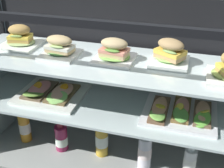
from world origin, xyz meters
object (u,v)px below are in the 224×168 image
at_px(plated_roll_sandwich_mid_left, 60,48).
at_px(juice_bottle_front_fourth, 102,140).
at_px(plated_roll_sandwich_near_left_corner, 20,39).
at_px(juice_bottle_front_left_end, 190,161).
at_px(juice_bottle_front_second, 61,137).
at_px(plated_roll_sandwich_far_right, 114,52).
at_px(plated_roll_sandwich_right_of_center, 170,54).
at_px(juice_bottle_back_right, 145,151).
at_px(open_sandwich_tray_mid_right, 51,93).
at_px(juice_bottle_back_left, 24,126).
at_px(open_sandwich_tray_left_of_center, 180,112).

height_order(plated_roll_sandwich_mid_left, juice_bottle_front_fourth, plated_roll_sandwich_mid_left).
height_order(plated_roll_sandwich_near_left_corner, juice_bottle_front_left_end, plated_roll_sandwich_near_left_corner).
bearing_deg(juice_bottle_front_second, plated_roll_sandwich_far_right, 4.70).
relative_size(plated_roll_sandwich_near_left_corner, plated_roll_sandwich_right_of_center, 1.15).
bearing_deg(plated_roll_sandwich_far_right, juice_bottle_back_right, -11.57).
distance_m(plated_roll_sandwich_right_of_center, open_sandwich_tray_mid_right, 0.65).
bearing_deg(juice_bottle_back_right, juice_bottle_front_fourth, 171.67).
xyz_separation_m(juice_bottle_front_fourth, juice_bottle_front_left_end, (0.47, -0.03, -0.00)).
bearing_deg(plated_roll_sandwich_mid_left, juice_bottle_back_left, 178.61).
bearing_deg(plated_roll_sandwich_near_left_corner, open_sandwich_tray_mid_right, -19.19).
xyz_separation_m(plated_roll_sandwich_mid_left, open_sandwich_tray_left_of_center, (0.59, 0.01, -0.26)).
relative_size(plated_roll_sandwich_far_right, plated_roll_sandwich_right_of_center, 1.07).
height_order(plated_roll_sandwich_near_left_corner, juice_bottle_front_second, plated_roll_sandwich_near_left_corner).
bearing_deg(juice_bottle_front_fourth, plated_roll_sandwich_right_of_center, 6.18).
height_order(plated_roll_sandwich_near_left_corner, juice_bottle_front_fourth, plated_roll_sandwich_near_left_corner).
bearing_deg(open_sandwich_tray_left_of_center, plated_roll_sandwich_far_right, 178.05).
bearing_deg(plated_roll_sandwich_right_of_center, plated_roll_sandwich_mid_left, -173.76).
bearing_deg(open_sandwich_tray_mid_right, plated_roll_sandwich_far_right, 2.86).
bearing_deg(open_sandwich_tray_mid_right, plated_roll_sandwich_mid_left, -3.67).
bearing_deg(open_sandwich_tray_left_of_center, juice_bottle_back_right, -170.40).
distance_m(plated_roll_sandwich_far_right, juice_bottle_front_second, 0.62).
height_order(juice_bottle_front_fourth, juice_bottle_front_left_end, juice_bottle_front_fourth).
relative_size(open_sandwich_tray_mid_right, juice_bottle_front_fourth, 1.50).
relative_size(plated_roll_sandwich_mid_left, juice_bottle_front_second, 0.82).
height_order(open_sandwich_tray_left_of_center, juice_bottle_back_right, open_sandwich_tray_left_of_center).
bearing_deg(open_sandwich_tray_mid_right, juice_bottle_front_left_end, -0.85).
bearing_deg(open_sandwich_tray_left_of_center, plated_roll_sandwich_near_left_corner, 176.13).
relative_size(open_sandwich_tray_left_of_center, juice_bottle_front_left_end, 1.56).
bearing_deg(plated_roll_sandwich_near_left_corner, plated_roll_sandwich_mid_left, -14.83).
bearing_deg(juice_bottle_front_fourth, plated_roll_sandwich_near_left_corner, 174.15).
xyz_separation_m(plated_roll_sandwich_far_right, juice_bottle_front_fourth, (-0.07, -0.00, -0.52)).
xyz_separation_m(plated_roll_sandwich_mid_left, juice_bottle_front_second, (-0.04, -0.00, -0.54)).
height_order(plated_roll_sandwich_near_left_corner, open_sandwich_tray_left_of_center, plated_roll_sandwich_near_left_corner).
distance_m(plated_roll_sandwich_near_left_corner, juice_bottle_front_left_end, 1.06).
bearing_deg(juice_bottle_back_left, juice_bottle_front_second, -2.32).
relative_size(plated_roll_sandwich_near_left_corner, juice_bottle_back_right, 0.78).
relative_size(open_sandwich_tray_left_of_center, juice_bottle_front_fourth, 1.50).
bearing_deg(plated_roll_sandwich_right_of_center, open_sandwich_tray_left_of_center, -31.40).
bearing_deg(open_sandwich_tray_left_of_center, juice_bottle_front_fourth, 178.41).
relative_size(juice_bottle_back_left, juice_bottle_front_second, 1.13).
height_order(juice_bottle_back_right, juice_bottle_front_left_end, juice_bottle_back_right).
distance_m(juice_bottle_front_second, juice_bottle_front_left_end, 0.70).
relative_size(juice_bottle_front_fourth, juice_bottle_back_right, 0.90).
height_order(plated_roll_sandwich_near_left_corner, plated_roll_sandwich_mid_left, plated_roll_sandwich_near_left_corner).
relative_size(juice_bottle_back_left, juice_bottle_front_fourth, 1.05).
height_order(plated_roll_sandwich_right_of_center, open_sandwich_tray_mid_right, plated_roll_sandwich_right_of_center).
relative_size(plated_roll_sandwich_mid_left, open_sandwich_tray_left_of_center, 0.51).
xyz_separation_m(plated_roll_sandwich_right_of_center, juice_bottle_back_left, (-0.79, -0.05, -0.52)).
relative_size(open_sandwich_tray_mid_right, juice_bottle_front_second, 1.62).
bearing_deg(open_sandwich_tray_mid_right, juice_bottle_back_right, -2.13).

